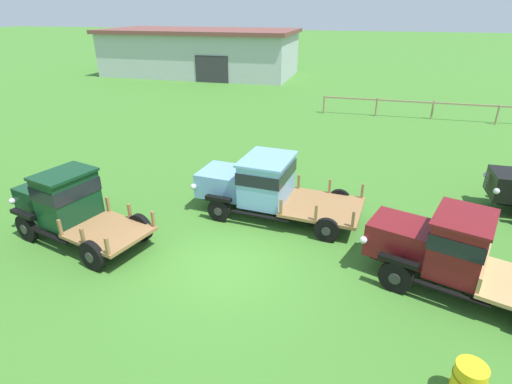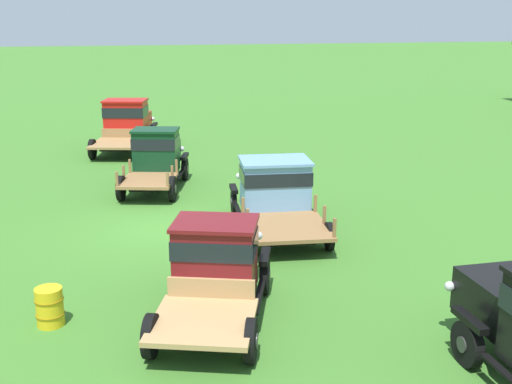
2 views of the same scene
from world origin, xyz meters
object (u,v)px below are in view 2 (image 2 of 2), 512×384
(vintage_truck_midrow_center, at_px, (274,188))
(vintage_truck_far_side, at_px, (218,261))
(vintage_truck_foreground_near, at_px, (128,123))
(vintage_truck_second_in_line, at_px, (157,156))
(oil_drum_beside_row, at_px, (50,307))

(vintage_truck_midrow_center, distance_m, vintage_truck_far_side, 6.04)
(vintage_truck_foreground_near, height_order, vintage_truck_second_in_line, vintage_truck_foreground_near)
(vintage_truck_second_in_line, bearing_deg, vintage_truck_midrow_center, 29.90)
(vintage_truck_foreground_near, bearing_deg, vintage_truck_midrow_center, 16.83)
(vintage_truck_second_in_line, bearing_deg, vintage_truck_foreground_near, -173.99)
(vintage_truck_far_side, xyz_separation_m, oil_drum_beside_row, (-0.04, -3.46, -0.69))
(vintage_truck_foreground_near, bearing_deg, vintage_truck_far_side, 3.65)
(vintage_truck_second_in_line, bearing_deg, vintage_truck_far_side, 2.04)
(oil_drum_beside_row, bearing_deg, vintage_truck_foreground_near, 172.68)
(vintage_truck_second_in_line, height_order, oil_drum_beside_row, vintage_truck_second_in_line)
(vintage_truck_far_side, distance_m, oil_drum_beside_row, 3.52)
(vintage_truck_foreground_near, relative_size, vintage_truck_second_in_line, 1.21)
(vintage_truck_foreground_near, relative_size, vintage_truck_far_side, 1.17)
(vintage_truck_foreground_near, xyz_separation_m, vintage_truck_second_in_line, (7.29, 0.77, -0.09))
(vintage_truck_midrow_center, height_order, vintage_truck_far_side, vintage_truck_far_side)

